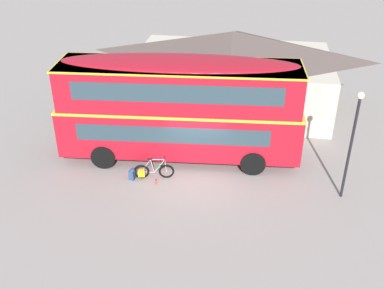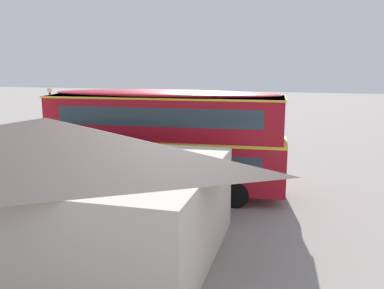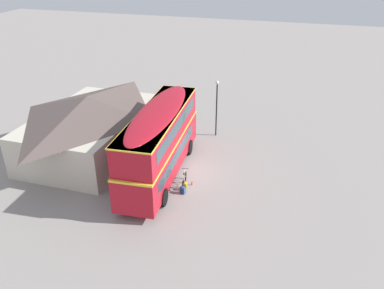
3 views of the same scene
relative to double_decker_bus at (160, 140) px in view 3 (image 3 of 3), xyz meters
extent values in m
plane|color=gray|center=(0.92, -1.50, -2.65)|extent=(120.00, 120.00, 0.00)
cylinder|color=black|center=(3.24, 1.40, -2.10)|extent=(1.12, 0.35, 1.10)
cylinder|color=black|center=(3.39, -0.98, -2.10)|extent=(1.12, 0.35, 1.10)
cylinder|color=black|center=(-3.40, 0.98, -2.10)|extent=(1.12, 0.35, 1.10)
cylinder|color=black|center=(-3.25, -1.40, -2.10)|extent=(1.12, 0.35, 1.10)
cube|color=#B21423|center=(-0.01, 0.00, -1.13)|extent=(10.86, 3.17, 2.10)
cube|color=yellow|center=(-0.01, 0.00, -0.05)|extent=(10.88, 3.19, 0.12)
cube|color=#B21423|center=(-0.01, 0.00, 0.93)|extent=(10.53, 3.10, 1.90)
ellipsoid|color=#B21423|center=(-0.01, 0.00, 1.96)|extent=(10.31, 3.03, 0.36)
cube|color=#2D424C|center=(5.32, 0.33, -0.88)|extent=(0.19, 2.05, 0.90)
cube|color=black|center=(5.18, 0.33, 1.45)|extent=(0.15, 1.38, 0.44)
cube|color=#2D424C|center=(-0.13, -1.25, -0.83)|extent=(8.35, 0.56, 0.76)
cube|color=#2D424C|center=(0.07, -1.21, 1.08)|extent=(8.78, 0.59, 0.80)
cube|color=#2D424C|center=(-0.28, 1.22, -0.83)|extent=(8.35, 0.56, 0.76)
cube|color=#2D424C|center=(-0.08, 1.21, 1.08)|extent=(8.78, 0.59, 0.80)
cube|color=yellow|center=(-0.01, 0.00, 1.84)|extent=(10.64, 3.18, 0.08)
torus|color=black|center=(-0.30, -1.83, -2.31)|extent=(0.68, 0.20, 0.68)
torus|color=black|center=(-1.37, -2.02, -2.31)|extent=(0.68, 0.20, 0.68)
cylinder|color=#B2B2B7|center=(-0.30, -1.83, -2.31)|extent=(0.07, 0.11, 0.05)
cylinder|color=#B2B2B7|center=(-1.37, -2.02, -2.31)|extent=(0.07, 0.11, 0.05)
cylinder|color=#B7B7BC|center=(-0.59, -1.88, -2.04)|extent=(0.49, 0.12, 0.67)
cylinder|color=#B7B7BC|center=(-0.65, -1.90, -1.71)|extent=(0.60, 0.14, 0.05)
cylinder|color=#B7B7BC|center=(-0.88, -1.94, -2.04)|extent=(0.18, 0.07, 0.66)
cylinder|color=#B7B7BC|center=(-1.09, -1.97, -2.34)|extent=(0.56, 0.13, 0.09)
cylinder|color=#B7B7BC|center=(-1.16, -1.99, -2.01)|extent=(0.44, 0.10, 0.61)
cylinder|color=#B7B7BC|center=(-0.33, -1.84, -2.01)|extent=(0.10, 0.05, 0.59)
cylinder|color=black|center=(-0.36, -1.84, -1.67)|extent=(0.11, 0.46, 0.03)
ellipsoid|color=black|center=(-0.97, -1.95, -1.68)|extent=(0.27, 0.14, 0.06)
cube|color=yellow|center=(-1.32, -2.18, -2.29)|extent=(0.30, 0.19, 0.32)
cylinder|color=green|center=(-0.59, -1.88, -2.04)|extent=(0.07, 0.07, 0.18)
cube|color=#2D4C7A|center=(-1.74, -2.11, -2.42)|extent=(0.28, 0.38, 0.46)
ellipsoid|color=#2D4C7A|center=(-1.74, -2.11, -2.19)|extent=(0.27, 0.36, 0.10)
cube|color=navy|center=(-1.86, -2.08, -2.49)|extent=(0.09, 0.24, 0.16)
cylinder|color=black|center=(-1.65, -2.22, -2.42)|extent=(0.04, 0.04, 0.36)
cylinder|color=black|center=(-1.61, -2.05, -2.42)|extent=(0.04, 0.04, 0.36)
cylinder|color=#D84C33|center=(-0.64, -2.39, -2.53)|extent=(0.08, 0.08, 0.23)
cylinder|color=black|center=(-0.64, -2.39, -2.40)|extent=(0.05, 0.05, 0.03)
cube|color=beige|center=(1.91, 6.18, -1.17)|extent=(10.80, 6.83, 2.95)
pyramid|color=brown|center=(1.91, 6.18, 0.99)|extent=(11.20, 7.23, 1.38)
cube|color=#3D2319|center=(1.89, 2.80, -1.60)|extent=(1.10, 0.05, 2.10)
cube|color=#2D424C|center=(-0.80, 2.82, -1.03)|extent=(1.10, 0.05, 0.90)
cube|color=#2D424C|center=(4.57, 2.78, -1.03)|extent=(1.10, 0.05, 0.90)
cylinder|color=black|center=(7.04, -2.13, -0.46)|extent=(0.11, 0.11, 4.36)
sphere|color=#F2E5BF|center=(7.04, -2.13, 1.84)|extent=(0.28, 0.28, 0.28)
camera|label=1|loc=(3.17, -18.00, 8.42)|focal=42.48mm
camera|label=2|loc=(-5.83, 17.85, 3.52)|focal=39.80mm
camera|label=3|loc=(-21.39, -8.58, 11.45)|focal=36.90mm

